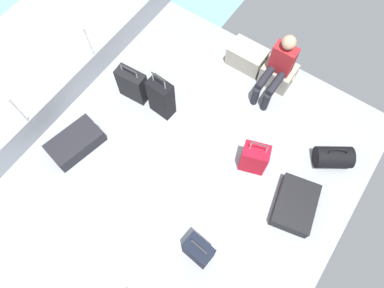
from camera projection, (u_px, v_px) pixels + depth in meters
name	position (u px, v px, depth m)	size (l,w,h in m)	color
ground_plane	(185.00, 177.00, 5.04)	(4.40, 5.20, 0.06)	gray
gunwale_port	(67.00, 94.00, 5.31)	(0.06, 5.20, 0.45)	gray
railing_port	(54.00, 72.00, 4.81)	(0.04, 4.20, 1.02)	silver
sea_wake	(17.00, 72.00, 6.16)	(12.00, 12.00, 0.01)	#6B99A8
cargo_crate_0	(247.00, 57.00, 5.66)	(0.62, 0.38, 0.36)	#9E9989
cargo_crate_1	(278.00, 74.00, 5.51)	(0.52, 0.40, 0.37)	gray
passenger_seated	(278.00, 67.00, 5.11)	(0.34, 0.66, 1.07)	maroon
suitcase_2	(133.00, 85.00, 5.31)	(0.46, 0.23, 0.70)	black
suitcase_3	(75.00, 143.00, 5.10)	(0.59, 0.84, 0.24)	black
suitcase_4	(254.00, 158.00, 4.83)	(0.41, 0.34, 0.74)	#B70C1E
suitcase_5	(295.00, 205.00, 4.72)	(0.65, 0.81, 0.23)	black
suitcase_6	(198.00, 251.00, 4.33)	(0.37, 0.26, 0.65)	black
suitcase_7	(161.00, 98.00, 5.14)	(0.37, 0.24, 0.89)	black
duffel_bag	(333.00, 157.00, 4.96)	(0.59, 0.54, 0.45)	black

